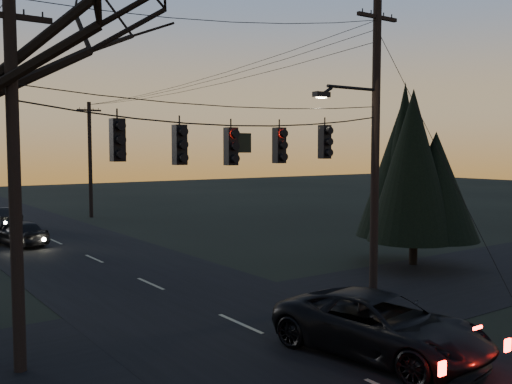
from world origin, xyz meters
TOP-DOWN VIEW (x-y plane):
  - main_road at (0.00, 20.00)m, footprint 8.00×120.00m
  - cross_road at (0.00, 10.00)m, footprint 60.00×7.00m
  - utility_pole_right at (5.50, 10.00)m, footprint 5.00×0.30m
  - utility_pole_left at (-6.00, 10.00)m, footprint 1.80×0.30m
  - utility_pole_far_r at (5.50, 38.00)m, footprint 1.80×0.30m
  - span_signal_assembly at (-0.24, 10.00)m, footprint 11.50×0.44m
  - evergreen_right at (10.92, 12.70)m, footprint 3.99×3.99m
  - suv_near at (1.35, 5.92)m, footprint 3.35×5.72m
  - sedan_oncoming_a at (-1.94, 27.74)m, footprint 2.51×4.27m
  - sedan_oncoming_b at (-0.80, 36.06)m, footprint 1.44×3.87m

SIDE VIEW (x-z plane):
  - utility_pole_right at x=5.50m, z-range -5.00..5.00m
  - utility_pole_left at x=-6.00m, z-range -4.25..4.25m
  - utility_pole_far_r at x=5.50m, z-range -4.25..4.25m
  - cross_road at x=0.00m, z-range 0.00..0.02m
  - main_road at x=0.00m, z-range 0.00..0.02m
  - sedan_oncoming_b at x=-0.80m, z-range 0.00..1.26m
  - sedan_oncoming_a at x=-1.94m, z-range 0.00..1.36m
  - suv_near at x=1.35m, z-range 0.00..1.49m
  - evergreen_right at x=10.92m, z-range 0.59..8.65m
  - span_signal_assembly at x=-0.24m, z-range 4.35..6.02m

